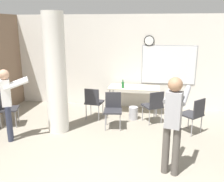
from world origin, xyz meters
name	(u,v)px	position (x,y,z in m)	size (l,w,h in m)	color
wall_back	(127,62)	(0.02, 5.06, 1.40)	(8.00, 0.15, 2.80)	silver
support_pillar	(56,74)	(-1.37, 2.89, 1.40)	(0.49, 0.49, 2.80)	silver
folding_table	(134,89)	(0.30, 4.55, 0.70)	(1.45, 0.68, 0.76)	beige
bottle_on_table	(123,85)	(0.00, 4.39, 0.85)	(0.07, 0.07, 0.24)	#1E6B2D
waste_bin	(133,113)	(0.35, 3.95, 0.17)	(0.25, 0.25, 0.34)	#B2B2B7
chair_by_left_wall	(5,107)	(-2.77, 2.92, 0.51)	(0.56, 0.56, 0.87)	#2D2D33
chair_table_front	(113,108)	(-0.10, 3.33, 0.51)	(0.50, 0.50, 0.87)	#2D2D33
chair_mid_room	(194,113)	(1.82, 3.28, 0.51)	(0.62, 0.62, 0.87)	#2D2D33
chair_table_left	(94,101)	(-0.72, 3.80, 0.51)	(0.48, 0.48, 0.87)	#2D2D33
chair_table_right	(154,104)	(0.89, 3.76, 0.51)	(0.61, 0.61, 0.87)	#2D2D33
person_playing_side	(173,119)	(1.23, 1.51, 1.01)	(0.50, 0.70, 1.71)	#514C47
person_watching_back	(8,100)	(-2.22, 2.21, 0.94)	(0.64, 0.55, 1.60)	#2D3347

